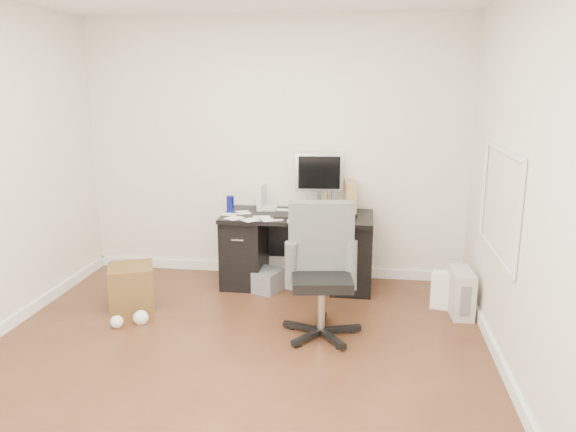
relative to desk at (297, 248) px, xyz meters
name	(u,v)px	position (x,y,z in m)	size (l,w,h in m)	color
ground	(231,360)	(-0.30, -1.65, -0.40)	(4.00, 4.00, 0.00)	#4C2618
room_shell	(231,140)	(-0.27, -1.62, 1.26)	(4.02, 4.02, 2.71)	silver
desk	(297,248)	(0.00, 0.00, 0.00)	(1.50, 0.70, 0.75)	black
loose_papers	(277,215)	(-0.20, -0.05, 0.35)	(1.10, 0.60, 0.00)	white
lcd_monitor	(319,182)	(0.19, 0.20, 0.65)	(0.48, 0.27, 0.61)	#BCBDC1
keyboard	(298,216)	(0.02, -0.13, 0.36)	(0.48, 0.16, 0.03)	black
computer_mouse	(313,211)	(0.15, 0.02, 0.38)	(0.07, 0.07, 0.07)	#BCBDC1
travel_mug	(230,204)	(-0.69, 0.00, 0.44)	(0.08, 0.08, 0.17)	#151A91
white_binder	(261,197)	(-0.40, 0.19, 0.48)	(0.10, 0.22, 0.26)	silver
magazine_file	(350,197)	(0.51, 0.18, 0.51)	(0.14, 0.27, 0.32)	#916546
pen_cup	(329,201)	(0.30, 0.18, 0.46)	(0.09, 0.09, 0.21)	#542F18
yellow_book	(345,217)	(0.48, -0.09, 0.37)	(0.15, 0.20, 0.03)	yellow
paper_remote	(299,220)	(0.05, -0.26, 0.36)	(0.23, 0.19, 0.02)	white
office_chair	(322,273)	(0.34, -1.14, 0.15)	(0.62, 0.62, 1.09)	#494C49
pc_tower	(461,292)	(1.54, -0.53, -0.19)	(0.18, 0.41, 0.41)	#BBB5A9
shopping_bag	(446,291)	(1.43, -0.41, -0.23)	(0.25, 0.18, 0.34)	white
wicker_basket	(132,286)	(-1.45, -0.78, -0.20)	(0.40, 0.40, 0.40)	#523518
desk_printer	(262,279)	(-0.33, -0.18, -0.29)	(0.37, 0.30, 0.22)	slate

